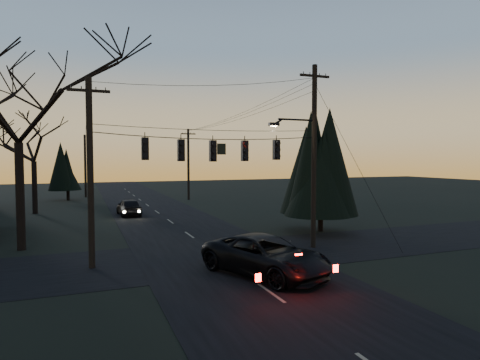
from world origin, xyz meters
name	(u,v)px	position (x,y,z in m)	size (l,w,h in m)	color
ground_plane	(335,339)	(0.00, 0.00, 0.00)	(160.00, 160.00, 0.00)	black
main_road	(176,225)	(0.00, 20.00, 0.01)	(8.00, 120.00, 0.02)	black
cross_road	(219,256)	(0.00, 10.00, 0.01)	(60.00, 7.00, 0.02)	black
utility_pole_right	(313,247)	(5.50, 10.00, 0.00)	(5.00, 0.30, 10.00)	black
utility_pole_left	(92,268)	(-6.00, 10.00, 0.00)	(1.80, 0.30, 8.50)	black
utility_pole_far_r	(189,200)	(5.50, 38.00, 0.00)	(1.80, 0.30, 8.50)	black
utility_pole_far_l	(86,197)	(-6.00, 46.00, 0.00)	(0.30, 0.30, 8.00)	black
span_signal_assembly	(214,150)	(-0.24, 10.00, 5.34)	(11.50, 0.44, 1.47)	black
bare_tree_left	(17,99)	(-9.46, 15.22, 8.08)	(10.96, 10.96, 11.55)	black
evergreen_right	(321,168)	(8.66, 14.16, 4.30)	(4.15, 4.15, 7.41)	black
bare_tree_dist	(33,140)	(-10.35, 31.02, 6.55)	(6.70, 6.70, 9.39)	black
evergreen_dist	(68,170)	(-7.98, 42.56, 3.64)	(3.29, 3.29, 6.11)	black
suv_near	(266,256)	(0.80, 6.14, 0.82)	(2.72, 5.90, 1.64)	black
sedan_oncoming_a	(129,207)	(-2.63, 26.74, 0.73)	(1.73, 4.31, 1.47)	black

